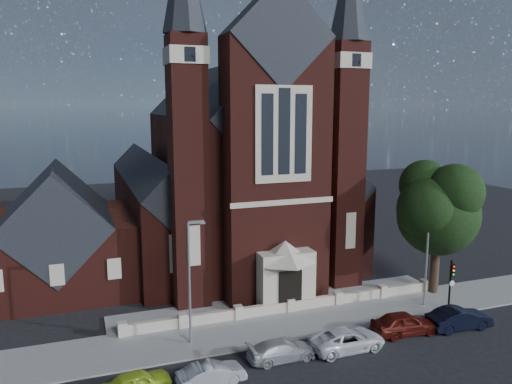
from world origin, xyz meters
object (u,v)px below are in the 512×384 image
at_px(traffic_signal, 451,279).
at_px(car_white_suv, 347,339).
at_px(street_tree, 442,210).
at_px(street_lamp_left, 191,276).
at_px(car_silver_b, 282,350).
at_px(church, 226,174).
at_px(car_navy, 459,318).
at_px(car_dark_red, 405,323).
at_px(car_silver_a, 211,374).
at_px(parish_hall, 58,240).
at_px(car_lime_van, 138,382).
at_px(street_lamp_right, 428,248).

xyz_separation_m(traffic_signal, car_white_suv, (-9.95, -2.39, -1.91)).
bearing_deg(street_tree, street_lamp_left, -175.24).
relative_size(street_tree, car_silver_b, 2.55).
height_order(street_tree, street_lamp_left, street_tree).
distance_m(church, car_navy, 26.00).
distance_m(street_lamp_left, traffic_signal, 19.08).
relative_size(car_dark_red, car_navy, 1.00).
height_order(car_silver_a, car_silver_b, car_silver_a).
relative_size(car_silver_a, car_dark_red, 0.83).
bearing_deg(car_silver_a, car_white_suv, -89.48).
bearing_deg(car_silver_b, car_navy, -91.27).
bearing_deg(car_dark_red, traffic_signal, -66.82).
xyz_separation_m(street_tree, street_lamp_left, (-20.51, -1.71, -2.36)).
bearing_deg(car_navy, traffic_signal, -24.43).
bearing_deg(parish_hall, car_navy, -34.94).
distance_m(traffic_signal, car_white_suv, 10.41).
bearing_deg(car_silver_b, car_silver_a, 104.28).
xyz_separation_m(car_silver_b, car_white_suv, (4.34, -0.23, 0.07)).
xyz_separation_m(parish_hall, traffic_signal, (27.00, -15.57, -1.43)).
relative_size(car_lime_van, car_silver_b, 0.86).
relative_size(street_lamp_right, car_silver_b, 1.93).
bearing_deg(street_lamp_left, car_silver_a, -90.34).
relative_size(street_tree, car_white_suv, 2.21).
distance_m(car_silver_b, car_navy, 13.03).
xyz_separation_m(car_lime_van, car_silver_a, (3.89, -0.57, 0.01)).
bearing_deg(car_dark_red, car_silver_b, 96.46).
distance_m(street_tree, car_white_suv, 14.32).
xyz_separation_m(car_lime_van, car_silver_b, (8.54, 0.63, -0.01)).
height_order(church, street_lamp_right, church).
bearing_deg(street_lamp_right, traffic_signal, -59.99).
relative_size(car_silver_b, car_navy, 0.93).
relative_size(car_lime_van, car_silver_a, 0.95).
distance_m(traffic_signal, car_navy, 3.28).
bearing_deg(car_silver_a, street_lamp_right, -80.33).
bearing_deg(car_dark_red, church, 18.63).
bearing_deg(car_navy, car_silver_b, 92.08).
height_order(traffic_signal, car_silver_b, traffic_signal).
bearing_deg(car_lime_van, car_silver_a, -111.86).
height_order(car_lime_van, car_white_suv, car_white_suv).
bearing_deg(street_tree, car_lime_van, -166.03).
xyz_separation_m(street_tree, car_lime_van, (-24.42, -6.08, -6.35)).
bearing_deg(car_white_suv, car_dark_red, -83.91).
distance_m(street_lamp_left, car_dark_red, 14.58).
bearing_deg(parish_hall, street_lamp_right, -28.22).
relative_size(church, car_navy, 7.72).
bearing_deg(traffic_signal, car_lime_van, -173.02).
distance_m(church, street_lamp_right, 21.76).
bearing_deg(street_tree, car_silver_a, -162.06).
xyz_separation_m(street_lamp_left, car_dark_red, (13.66, -3.38, -3.83)).
relative_size(street_lamp_left, car_white_suv, 1.67).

